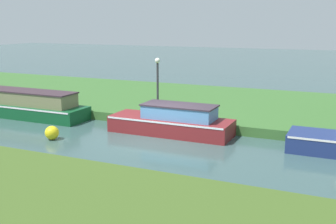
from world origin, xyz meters
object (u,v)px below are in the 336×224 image
(forest_barge, at_px, (13,103))
(channel_buoy, at_px, (52,133))
(lamp_post, at_px, (158,78))
(mooring_post_far, at_px, (205,113))
(maroon_narrowboat, at_px, (173,122))
(mooring_post_near, at_px, (52,98))

(forest_barge, height_order, channel_buoy, forest_barge)
(lamp_post, bearing_deg, channel_buoy, -117.51)
(mooring_post_far, bearing_deg, maroon_narrowboat, -127.89)
(maroon_narrowboat, distance_m, mooring_post_far, 1.59)
(forest_barge, xyz_separation_m, mooring_post_near, (1.34, 1.25, 0.11))
(forest_barge, relative_size, lamp_post, 3.17)
(maroon_narrowboat, bearing_deg, mooring_post_far, 52.11)
(maroon_narrowboat, height_order, channel_buoy, maroon_narrowboat)
(mooring_post_near, bearing_deg, lamp_post, 6.17)
(channel_buoy, bearing_deg, lamp_post, 62.49)
(forest_barge, bearing_deg, maroon_narrowboat, -0.00)
(lamp_post, xyz_separation_m, channel_buoy, (-2.39, -4.60, -1.75))
(mooring_post_far, bearing_deg, channel_buoy, -141.14)
(lamp_post, bearing_deg, forest_barge, -165.11)
(forest_barge, relative_size, mooring_post_far, 13.20)
(mooring_post_far, relative_size, channel_buoy, 1.11)
(maroon_narrowboat, relative_size, lamp_post, 2.02)
(channel_buoy, bearing_deg, mooring_post_near, 129.36)
(mooring_post_near, bearing_deg, maroon_narrowboat, -9.78)
(mooring_post_far, bearing_deg, forest_barge, -172.55)
(mooring_post_near, bearing_deg, channel_buoy, -50.64)
(mooring_post_far, xyz_separation_m, channel_buoy, (-4.95, -3.98, -0.43))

